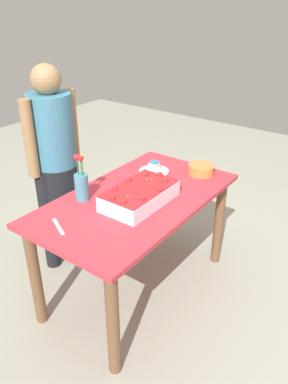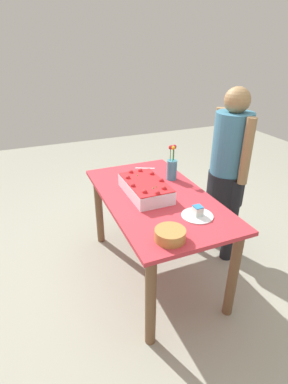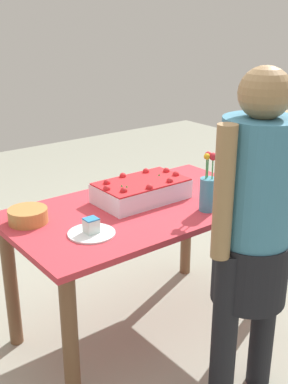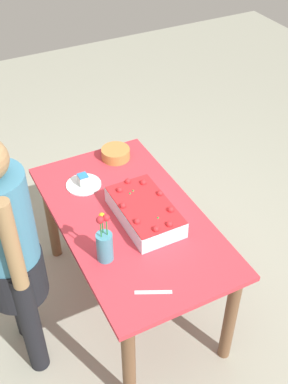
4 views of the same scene
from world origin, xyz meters
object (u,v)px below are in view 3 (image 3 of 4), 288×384
flower_vase (208,191)px  person_standing (253,227)px  cake_knife (232,191)px  sheet_cake (141,190)px  serving_plate_with_slice (91,230)px  fruit_bowl (28,216)px

flower_vase → person_standing: bearing=67.6°
cake_knife → person_standing: size_ratio=0.12×
sheet_cake → flower_vase: bearing=119.1°
serving_plate_with_slice → cake_knife: bearing=179.9°
cake_knife → fruit_bowl: fruit_bowl is taller
fruit_bowl → cake_knife: bearing=164.8°
sheet_cake → person_standing: 0.75m
flower_vase → fruit_bowl: bearing=-27.8°
serving_plate_with_slice → person_standing: 0.71m
cake_knife → fruit_bowl: size_ratio=0.97×
fruit_bowl → person_standing: (-0.59, 0.84, 0.08)m
serving_plate_with_slice → cake_knife: 0.91m
sheet_cake → flower_vase: flower_vase is taller
flower_vase → person_standing: 0.47m
flower_vase → fruit_bowl: flower_vase is taller
serving_plate_with_slice → flower_vase: 0.62m
sheet_cake → fruit_bowl: sheet_cake is taller
flower_vase → sheet_cake: bearing=-60.9°
person_standing → flower_vase: bearing=-22.4°
cake_knife → flower_vase: size_ratio=0.60×
serving_plate_with_slice → flower_vase: flower_vase is taller
sheet_cake → cake_knife: 0.52m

